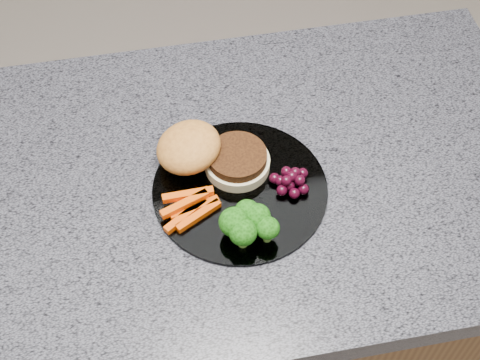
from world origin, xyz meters
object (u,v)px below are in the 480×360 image
island_cabinet (186,318)px  plate (240,189)px  burger (206,154)px  grape_bunch (291,181)px

island_cabinet → plate: bearing=-16.3°
plate → burger: size_ratio=1.39×
plate → grape_bunch: bearing=-7.2°
island_cabinet → grape_bunch: (0.18, -0.04, 0.49)m
plate → grape_bunch: grape_bunch is taller
burger → grape_bunch: 0.13m
island_cabinet → burger: 0.50m
plate → burger: 0.07m
island_cabinet → plate: plate is taller
burger → grape_bunch: bearing=-15.6°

